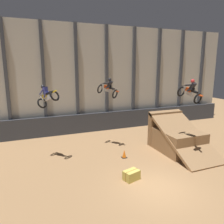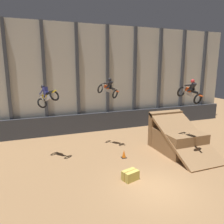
% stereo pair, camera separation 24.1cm
% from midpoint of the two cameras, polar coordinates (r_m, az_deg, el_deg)
% --- Properties ---
extents(ground_plane, '(60.00, 60.00, 0.00)m').
position_cam_midpoint_polar(ground_plane, '(12.65, 11.94, -18.97)').
color(ground_plane, '#9E754C').
extents(arena_back_wall, '(32.00, 0.40, 10.35)m').
position_cam_midpoint_polar(arena_back_wall, '(21.86, -4.78, 8.59)').
color(arena_back_wall, beige).
rests_on(arena_back_wall, ground_plane).
extents(lower_barrier, '(31.36, 0.20, 1.86)m').
position_cam_midpoint_polar(lower_barrier, '(21.87, -4.08, -2.68)').
color(lower_barrier, '#383D47').
rests_on(lower_barrier, ground_plane).
extents(dirt_ramp, '(2.98, 5.33, 2.92)m').
position_cam_midpoint_polar(dirt_ramp, '(17.82, 16.70, -6.40)').
color(dirt_ramp, '#966F48').
rests_on(dirt_ramp, ground_plane).
extents(rider_bike_left_air, '(1.59, 1.78, 1.67)m').
position_cam_midpoint_polar(rider_bike_left_air, '(15.26, -16.19, 3.99)').
color(rider_bike_left_air, black).
extents(rider_bike_center_air, '(1.59, 1.74, 1.61)m').
position_cam_midpoint_polar(rider_bike_center_air, '(17.12, -0.56, 6.13)').
color(rider_bike_center_air, black).
extents(rider_bike_right_air, '(1.00, 1.89, 1.60)m').
position_cam_midpoint_polar(rider_bike_right_air, '(15.24, 20.20, 4.97)').
color(rider_bike_right_air, black).
extents(traffic_cone_near_ramp, '(0.36, 0.36, 0.58)m').
position_cam_midpoint_polar(traffic_cone_near_ramp, '(15.89, 3.58, -10.91)').
color(traffic_cone_near_ramp, black).
rests_on(traffic_cone_near_ramp, ground_plane).
extents(hay_bale_trackside, '(1.03, 0.82, 0.57)m').
position_cam_midpoint_polar(hay_bale_trackside, '(13.12, 5.36, -16.13)').
color(hay_bale_trackside, '#CCB751').
rests_on(hay_bale_trackside, ground_plane).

